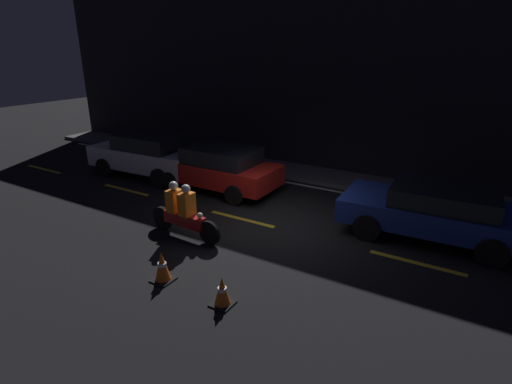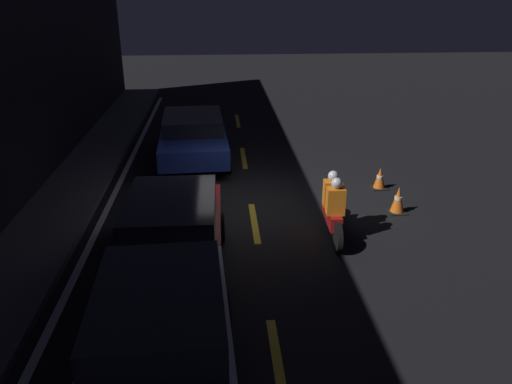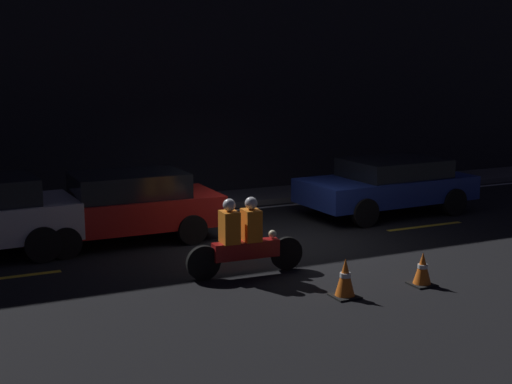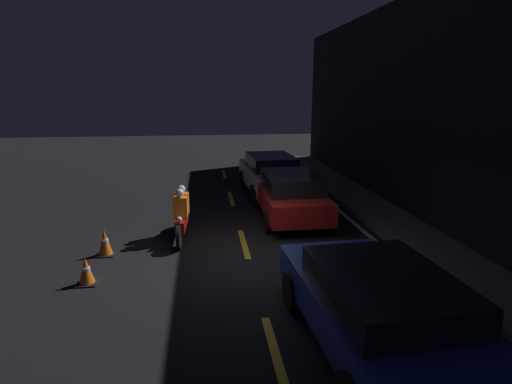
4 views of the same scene
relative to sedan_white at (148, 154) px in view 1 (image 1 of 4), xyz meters
name	(u,v)px [view 1 (image 1 of 4)]	position (x,y,z in m)	size (l,w,h in m)	color
ground_plane	(274,227)	(5.95, -1.50, -0.81)	(56.00, 56.00, 0.00)	black
raised_curb	(336,178)	(5.95, 2.96, -0.74)	(28.00, 1.62, 0.14)	#4C4C4F
building_front	(352,80)	(5.95, 3.92, 2.50)	(28.00, 0.30, 6.61)	black
lane_dash_a	(44,169)	(-4.05, -1.50, -0.81)	(2.00, 0.14, 0.01)	gold
lane_dash_b	(126,190)	(0.45, -1.50, -0.81)	(2.00, 0.14, 0.01)	gold
lane_dash_c	(242,219)	(4.95, -1.50, -0.81)	(2.00, 0.14, 0.01)	gold
lane_dash_d	(416,263)	(9.45, -1.50, -0.81)	(2.00, 0.14, 0.01)	gold
lane_solid_kerb	(324,189)	(5.95, 1.90, -0.81)	(25.20, 0.14, 0.01)	silver
sedan_white	(148,154)	(0.00, 0.00, 0.00)	(4.21, 2.01, 1.51)	silver
taxi_red	(218,167)	(3.00, 0.11, -0.06)	(4.07, 1.90, 1.41)	red
sedan_blue	(435,210)	(9.50, -0.01, -0.08)	(4.30, 2.18, 1.32)	navy
motorcycle	(182,212)	(4.26, -3.08, -0.17)	(2.15, 0.39, 1.37)	black
traffic_cone_near	(162,267)	(5.24, -4.83, -0.50)	(0.41, 0.41, 0.63)	black
traffic_cone_mid	(222,291)	(6.72, -4.87, -0.54)	(0.39, 0.39, 0.56)	black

